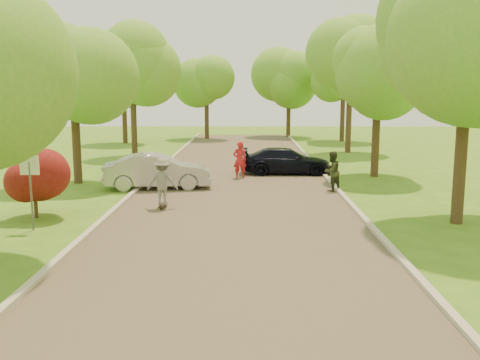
# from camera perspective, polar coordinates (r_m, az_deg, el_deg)

# --- Properties ---
(ground) EXTENTS (100.00, 100.00, 0.00)m
(ground) POSITION_cam_1_polar(r_m,az_deg,el_deg) (11.68, -1.27, -10.50)
(ground) COLOR #3F731B
(ground) RESTS_ON ground
(road) EXTENTS (8.00, 60.00, 0.01)m
(road) POSITION_cam_1_polar(r_m,az_deg,el_deg) (19.38, -0.43, -2.38)
(road) COLOR #4C4438
(road) RESTS_ON ground
(curb_left) EXTENTS (0.18, 60.00, 0.12)m
(curb_left) POSITION_cam_1_polar(r_m,az_deg,el_deg) (19.87, -12.19, -2.13)
(curb_left) COLOR #B2AD9E
(curb_left) RESTS_ON ground
(curb_right) EXTENTS (0.18, 60.00, 0.12)m
(curb_right) POSITION_cam_1_polar(r_m,az_deg,el_deg) (19.71, 11.43, -2.21)
(curb_right) COLOR #B2AD9E
(curb_right) RESTS_ON ground
(street_sign) EXTENTS (0.55, 0.06, 2.17)m
(street_sign) POSITION_cam_1_polar(r_m,az_deg,el_deg) (16.38, -21.48, 0.31)
(street_sign) COLOR #59595E
(street_sign) RESTS_ON ground
(red_shrub) EXTENTS (1.70, 1.70, 1.95)m
(red_shrub) POSITION_cam_1_polar(r_m,az_deg,el_deg) (18.01, -21.08, -0.39)
(red_shrub) COLOR #382619
(red_shrub) RESTS_ON ground
(tree_l_midb) EXTENTS (4.30, 4.20, 6.62)m
(tree_l_midb) POSITION_cam_1_polar(r_m,az_deg,el_deg) (24.08, -16.95, 10.50)
(tree_l_midb) COLOR #382619
(tree_l_midb) RESTS_ON ground
(tree_l_far) EXTENTS (4.92, 4.80, 7.79)m
(tree_l_far) POSITION_cam_1_polar(r_m,az_deg,el_deg) (33.69, -11.09, 11.83)
(tree_l_far) COLOR #382619
(tree_l_far) RESTS_ON ground
(tree_r_mida) EXTENTS (5.13, 5.00, 7.95)m
(tree_r_mida) POSITION_cam_1_polar(r_m,az_deg,el_deg) (17.35, 23.93, 13.81)
(tree_r_mida) COLOR #382619
(tree_r_mida) RESTS_ON ground
(tree_r_midb) EXTENTS (4.51, 4.40, 7.01)m
(tree_r_midb) POSITION_cam_1_polar(r_m,az_deg,el_deg) (25.74, 14.99, 11.15)
(tree_r_midb) COLOR #382619
(tree_r_midb) RESTS_ON ground
(tree_r_far) EXTENTS (5.33, 5.20, 8.34)m
(tree_r_far) POSITION_cam_1_polar(r_m,az_deg,el_deg) (35.67, 12.09, 12.24)
(tree_r_far) COLOR #382619
(tree_r_far) RESTS_ON ground
(tree_bg_a) EXTENTS (5.12, 5.00, 7.72)m
(tree_bg_a) POSITION_cam_1_polar(r_m,az_deg,el_deg) (42.00, -12.07, 11.09)
(tree_bg_a) COLOR #382619
(tree_bg_a) RESTS_ON ground
(tree_bg_b) EXTENTS (5.12, 5.00, 7.95)m
(tree_bg_b) POSITION_cam_1_polar(r_m,az_deg,el_deg) (43.70, 11.31, 11.34)
(tree_bg_b) COLOR #382619
(tree_bg_b) RESTS_ON ground
(tree_bg_c) EXTENTS (4.92, 4.80, 7.33)m
(tree_bg_c) POSITION_cam_1_polar(r_m,az_deg,el_deg) (45.09, -3.34, 10.78)
(tree_bg_c) COLOR #382619
(tree_bg_c) RESTS_ON ground
(tree_bg_d) EXTENTS (5.12, 5.00, 7.72)m
(tree_bg_d) POSITION_cam_1_polar(r_m,az_deg,el_deg) (47.14, 5.53, 11.06)
(tree_bg_d) COLOR #382619
(tree_bg_d) RESTS_ON ground
(silver_sedan) EXTENTS (4.54, 2.09, 1.44)m
(silver_sedan) POSITION_cam_1_polar(r_m,az_deg,el_deg) (22.27, -8.80, 0.94)
(silver_sedan) COLOR #A3A2A7
(silver_sedan) RESTS_ON ground
(dark_sedan) EXTENTS (4.37, 1.78, 1.27)m
(dark_sedan) POSITION_cam_1_polar(r_m,az_deg,el_deg) (25.99, 4.96, 2.03)
(dark_sedan) COLOR black
(dark_sedan) RESTS_ON ground
(longboard) EXTENTS (0.24, 0.84, 0.10)m
(longboard) POSITION_cam_1_polar(r_m,az_deg,el_deg) (18.61, -8.22, -2.71)
(longboard) COLOR black
(longboard) RESTS_ON ground
(skateboarder) EXTENTS (1.06, 0.61, 1.63)m
(skateboarder) POSITION_cam_1_polar(r_m,az_deg,el_deg) (18.45, -8.28, -0.18)
(skateboarder) COLOR slate
(skateboarder) RESTS_ON longboard
(person_striped) EXTENTS (0.67, 0.49, 1.70)m
(person_striped) POSITION_cam_1_polar(r_m,az_deg,el_deg) (24.59, -0.03, 2.15)
(person_striped) COLOR #B41B24
(person_striped) RESTS_ON ground
(person_olive) EXTENTS (0.99, 0.97, 1.61)m
(person_olive) POSITION_cam_1_polar(r_m,az_deg,el_deg) (21.70, 9.78, 0.91)
(person_olive) COLOR #2E331F
(person_olive) RESTS_ON ground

